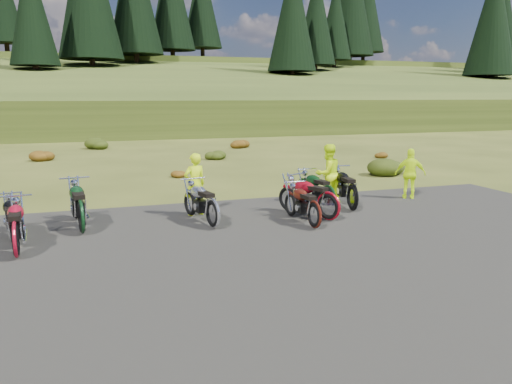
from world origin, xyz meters
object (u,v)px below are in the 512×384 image
object	(u,v)px
motorcycle_3	(213,229)
motorcycle_7	(328,211)
person_middle	(195,185)
motorcycle_0	(14,245)

from	to	relation	value
motorcycle_3	motorcycle_7	distance (m)	3.77
motorcycle_7	person_middle	world-z (taller)	person_middle
motorcycle_0	motorcycle_3	size ratio (longest dim) A/B	0.89
motorcycle_3	motorcycle_7	size ratio (longest dim) A/B	1.03
motorcycle_0	motorcycle_7	world-z (taller)	motorcycle_7
person_middle	motorcycle_3	bearing A→B (deg)	80.69
motorcycle_7	person_middle	size ratio (longest dim) A/B	1.22
motorcycle_0	motorcycle_7	bearing A→B (deg)	-94.11
motorcycle_3	person_middle	xyz separation A→B (m)	(-0.13, 1.54, 0.88)
motorcycle_0	motorcycle_3	distance (m)	4.64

